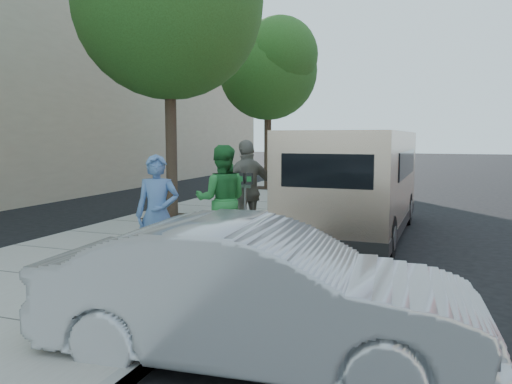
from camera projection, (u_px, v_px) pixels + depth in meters
ground at (217, 250)px, 9.62m from camera, size 120.00×120.00×0.00m
sidewalk at (171, 242)px, 9.95m from camera, size 5.00×60.00×0.15m
curb_face at (288, 252)px, 9.13m from camera, size 0.12×60.00×0.16m
tree_far at (269, 66)px, 19.19m from camera, size 3.92×3.80×6.49m
parking_meter at (245, 193)px, 9.29m from camera, size 0.29×0.14×1.35m
van at (357, 181)px, 10.98m from camera, size 2.23×6.21×2.28m
sedan at (258, 294)px, 4.72m from camera, size 4.28×1.77×1.38m
person_officer at (158, 215)px, 7.32m from camera, size 0.74×0.61×1.76m
person_green_shirt at (222, 200)px, 8.58m from camera, size 1.11×0.99×1.88m
person_gray_shirt at (293, 194)px, 10.22m from camera, size 0.96×0.77×1.70m
person_striped_polo at (248, 191)px, 9.60m from camera, size 1.12×1.19×1.97m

